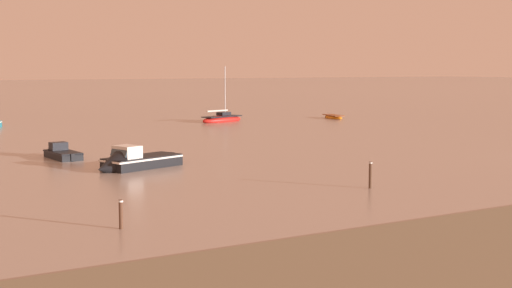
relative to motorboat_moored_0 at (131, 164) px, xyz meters
name	(u,v)px	position (x,y,z in m)	size (l,w,h in m)	color
motorboat_moored_0	(131,164)	(0.00, 0.00, 0.00)	(7.03, 4.32, 2.53)	black
sailboat_moored_0	(222,119)	(25.40, 35.10, -0.05)	(7.15, 4.11, 7.65)	red
motorboat_moored_2	(60,154)	(-2.71, 8.78, -0.11)	(2.15, 4.95, 1.82)	black
rowboat_moored_0	(333,117)	(41.69, 32.40, -0.19)	(2.37, 4.75, 0.72)	orange
mooring_post_near	(121,215)	(-6.62, -16.98, 0.25)	(0.22, 0.22, 1.45)	#503323
mooring_post_right	(370,176)	(9.52, -14.47, 0.37)	(0.22, 0.22, 1.75)	#4B3323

